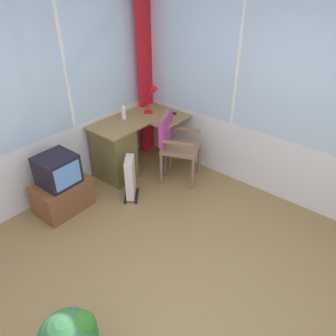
{
  "coord_description": "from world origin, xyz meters",
  "views": [
    {
      "loc": [
        -1.5,
        -1.13,
        2.67
      ],
      "look_at": [
        0.85,
        0.82,
        0.7
      ],
      "focal_mm": 35.0,
      "sensor_mm": 36.0,
      "label": 1
    }
  ],
  "objects_px": {
    "desk_lamp": "(154,95)",
    "wooden_armchair": "(172,138)",
    "spray_bottle": "(124,112)",
    "space_heater": "(131,177)",
    "tv_remote": "(171,113)",
    "tv_on_stand": "(61,187)",
    "desk": "(117,150)"
  },
  "relations": [
    {
      "from": "tv_on_stand",
      "to": "space_heater",
      "type": "height_order",
      "value": "tv_on_stand"
    },
    {
      "from": "desk_lamp",
      "to": "wooden_armchair",
      "type": "height_order",
      "value": "desk_lamp"
    },
    {
      "from": "desk",
      "to": "tv_on_stand",
      "type": "xyz_separation_m",
      "value": [
        -0.96,
        -0.03,
        -0.08
      ]
    },
    {
      "from": "wooden_armchair",
      "to": "tv_on_stand",
      "type": "height_order",
      "value": "wooden_armchair"
    },
    {
      "from": "tv_on_stand",
      "to": "desk_lamp",
      "type": "bearing_deg",
      "value": -1.58
    },
    {
      "from": "spray_bottle",
      "to": "desk",
      "type": "bearing_deg",
      "value": -159.82
    },
    {
      "from": "spray_bottle",
      "to": "tv_on_stand",
      "type": "relative_size",
      "value": 0.29
    },
    {
      "from": "tv_on_stand",
      "to": "tv_remote",
      "type": "bearing_deg",
      "value": -8.9
    },
    {
      "from": "tv_remote",
      "to": "tv_on_stand",
      "type": "height_order",
      "value": "tv_remote"
    },
    {
      "from": "tv_remote",
      "to": "space_heater",
      "type": "bearing_deg",
      "value": 172.37
    },
    {
      "from": "desk",
      "to": "space_heater",
      "type": "height_order",
      "value": "desk"
    },
    {
      "from": "wooden_armchair",
      "to": "space_heater",
      "type": "bearing_deg",
      "value": 169.68
    },
    {
      "from": "desk_lamp",
      "to": "space_heater",
      "type": "relative_size",
      "value": 0.69
    },
    {
      "from": "spray_bottle",
      "to": "space_heater",
      "type": "distance_m",
      "value": 0.96
    },
    {
      "from": "space_heater",
      "to": "spray_bottle",
      "type": "bearing_deg",
      "value": 49.66
    },
    {
      "from": "desk",
      "to": "wooden_armchair",
      "type": "xyz_separation_m",
      "value": [
        0.46,
        -0.61,
        0.2
      ]
    },
    {
      "from": "wooden_armchair",
      "to": "desk",
      "type": "bearing_deg",
      "value": 127.01
    },
    {
      "from": "desk_lamp",
      "to": "tv_on_stand",
      "type": "distance_m",
      "value": 1.81
    },
    {
      "from": "desk",
      "to": "wooden_armchair",
      "type": "bearing_deg",
      "value": -52.99
    },
    {
      "from": "desk",
      "to": "desk_lamp",
      "type": "height_order",
      "value": "desk_lamp"
    },
    {
      "from": "spray_bottle",
      "to": "space_heater",
      "type": "relative_size",
      "value": 0.37
    },
    {
      "from": "desk",
      "to": "wooden_armchair",
      "type": "relative_size",
      "value": 1.31
    },
    {
      "from": "wooden_armchair",
      "to": "tv_on_stand",
      "type": "distance_m",
      "value": 1.56
    },
    {
      "from": "tv_remote",
      "to": "tv_on_stand",
      "type": "bearing_deg",
      "value": 153.5
    },
    {
      "from": "space_heater",
      "to": "tv_on_stand",
      "type": "bearing_deg",
      "value": 147.45
    },
    {
      "from": "desk_lamp",
      "to": "space_heater",
      "type": "xyz_separation_m",
      "value": [
        -0.94,
        -0.42,
        -0.74
      ]
    },
    {
      "from": "tv_remote",
      "to": "wooden_armchair",
      "type": "distance_m",
      "value": 0.5
    },
    {
      "from": "tv_remote",
      "to": "spray_bottle",
      "type": "relative_size",
      "value": 0.69
    },
    {
      "from": "desk_lamp",
      "to": "space_heater",
      "type": "height_order",
      "value": "desk_lamp"
    },
    {
      "from": "desk",
      "to": "desk_lamp",
      "type": "distance_m",
      "value": 0.95
    },
    {
      "from": "tv_remote",
      "to": "wooden_armchair",
      "type": "relative_size",
      "value": 0.16
    },
    {
      "from": "tv_remote",
      "to": "spray_bottle",
      "type": "distance_m",
      "value": 0.69
    }
  ]
}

